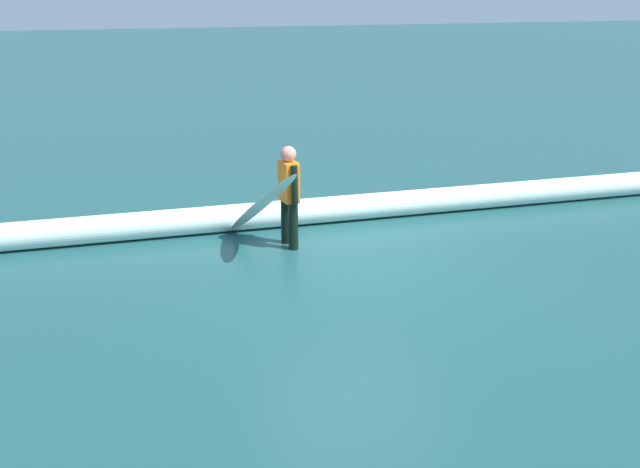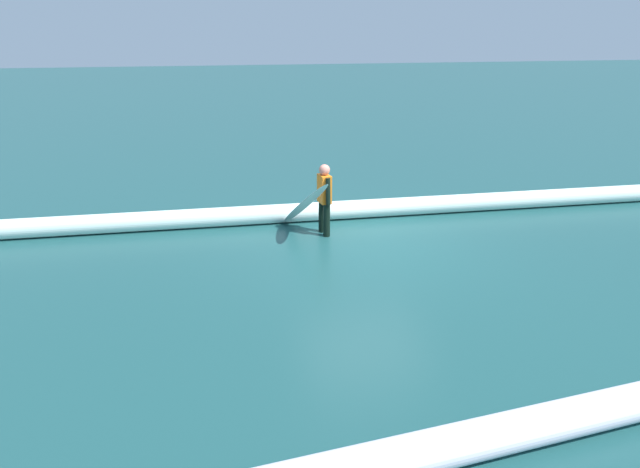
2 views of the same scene
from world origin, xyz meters
name	(u,v)px [view 1 (image 1 of 2)]	position (x,y,z in m)	size (l,w,h in m)	color
ground_plane	(353,260)	(0.00, 0.00, 0.00)	(122.01, 122.01, 0.00)	#1C4A4B
surfer	(289,191)	(0.66, -0.81, 0.81)	(0.24, 0.58, 1.46)	black
surfboard	(260,205)	(1.09, -0.76, 0.67)	(0.77, 2.01, 1.37)	white
wave_crest_foreground	(253,216)	(0.99, -1.72, 0.20)	(0.41, 0.41, 23.71)	white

